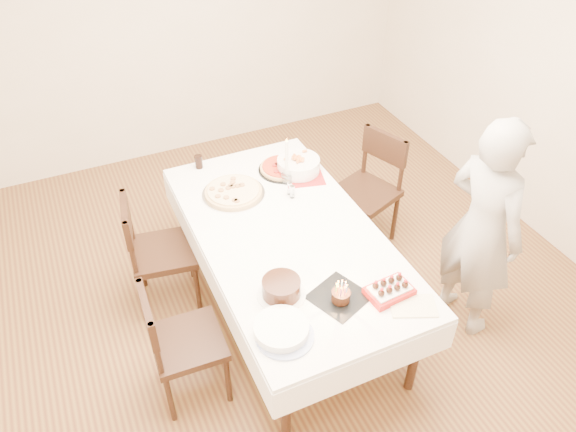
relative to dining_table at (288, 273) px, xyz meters
name	(u,v)px	position (x,y,z in m)	size (l,w,h in m)	color
floor	(297,302)	(0.09, 0.03, -0.38)	(5.00, 5.00, 0.00)	brown
wall_back	(184,18)	(0.09, 2.53, 0.98)	(4.50, 0.04, 2.70)	beige
wall_right	(575,83)	(2.34, 0.03, 0.98)	(0.04, 5.00, 2.70)	beige
dining_table	(288,273)	(0.00, 0.00, 0.00)	(1.14, 2.14, 0.75)	white
chair_right_savory	(365,193)	(0.89, 0.47, 0.11)	(0.49, 0.49, 0.97)	#311B10
chair_left_savory	(164,252)	(-0.76, 0.47, 0.10)	(0.48, 0.48, 0.94)	#311B10
chair_left_dessert	(188,342)	(-0.83, -0.36, 0.08)	(0.46, 0.46, 0.91)	#311B10
person	(482,229)	(1.13, -0.57, 0.45)	(0.60, 0.39, 1.64)	#ABA5A1
pizza_white	(233,192)	(-0.18, 0.55, 0.40)	(0.46, 0.46, 0.04)	beige
pizza_pepperoni	(282,168)	(0.26, 0.69, 0.40)	(0.36, 0.36, 0.04)	red
red_placemat	(306,177)	(0.39, 0.53, 0.38)	(0.26, 0.26, 0.01)	#B21E1E
pasta_bowl	(298,165)	(0.37, 0.62, 0.44)	(0.32, 0.32, 0.10)	white
taper_candle	(287,161)	(0.23, 0.54, 0.56)	(0.08, 0.08, 0.38)	white
shaker_pair	(292,192)	(0.19, 0.34, 0.43)	(0.09, 0.09, 0.10)	white
cola_glass	(199,162)	(-0.30, 0.99, 0.43)	(0.06, 0.06, 0.11)	black
layer_cake	(281,288)	(-0.27, -0.49, 0.43)	(0.29, 0.29, 0.12)	black
cake_board	(339,297)	(0.03, -0.65, 0.38)	(0.30, 0.30, 0.01)	black
birthday_cake	(341,292)	(0.03, -0.68, 0.45)	(0.11, 0.11, 0.13)	#38180F
strawberry_box	(389,290)	(0.31, -0.75, 0.41)	(0.27, 0.18, 0.07)	#A81613
box_lid	(413,306)	(0.39, -0.89, 0.38)	(0.26, 0.18, 0.02)	beige
plate_stack	(281,329)	(-0.38, -0.75, 0.41)	(0.31, 0.31, 0.06)	white
china_plate	(285,336)	(-0.38, -0.78, 0.38)	(0.32, 0.32, 0.01)	white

